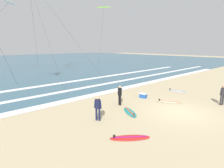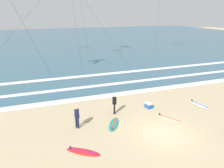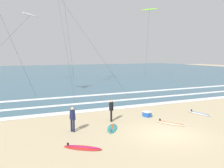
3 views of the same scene
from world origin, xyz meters
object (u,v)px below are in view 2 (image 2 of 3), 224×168
surfboard_right_spare (169,119)px  surfboard_near_water (114,124)px  surfboard_foreground_flat (199,105)px  surfer_background_far (114,102)px  cooler_box (149,105)px  surfboard_left_pile (83,152)px  surfer_right_near (77,115)px

surfboard_right_spare → surfboard_near_water: bearing=171.2°
surfboard_foreground_flat → surfboard_near_water: size_ratio=1.03×
surfer_background_far → cooler_box: size_ratio=2.31×
surfboard_left_pile → surfer_right_near: bearing=84.1°
surfer_right_near → surfboard_foreground_flat: 10.81m
surfboard_foreground_flat → cooler_box: cooler_box is taller
surfboard_near_water → surfboard_foreground_flat: bearing=4.6°
surfer_right_near → surfboard_near_water: (2.54, -0.47, -0.91)m
surfboard_right_spare → cooler_box: (-0.44, 2.40, 0.18)m
surfer_background_far → surfboard_right_spare: size_ratio=0.76×
surfboard_right_spare → surfer_right_near: bearing=170.5°
surfboard_near_water → cooler_box: cooler_box is taller
surfboard_right_spare → surfer_background_far: bearing=146.2°
surfboard_foreground_flat → surfboard_right_spare: 4.19m
surfboard_left_pile → cooler_box: size_ratio=2.93×
surfer_right_near → surfboard_foreground_flat: surfer_right_near is taller
surfer_right_near → surfboard_right_spare: bearing=-9.5°
surfer_right_near → cooler_box: (6.36, 1.26, -0.74)m
surfboard_near_water → cooler_box: bearing=24.5°
surfboard_right_spare → surfboard_left_pile: size_ratio=1.05×
surfboard_foreground_flat → surfboard_left_pile: same height
cooler_box → surfboard_left_pile: bearing=-147.5°
surfboard_foreground_flat → surfboard_left_pile: bearing=-164.1°
surfer_right_near → surfer_background_far: bearing=20.8°
surfboard_right_spare → surfboard_foreground_flat: bearing=18.4°
surfer_background_far → surfboard_foreground_flat: 7.64m
surfer_background_far → surfer_right_near: (-3.25, -1.24, 0.00)m
surfer_background_far → surfer_right_near: 3.48m
surfboard_foreground_flat → surfboard_right_spare: (-3.97, -1.32, 0.00)m
surfer_background_far → surfboard_foreground_flat: bearing=-7.9°
surfer_background_far → surfer_right_near: bearing=-159.2°
surfer_background_far → surfer_right_near: same height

